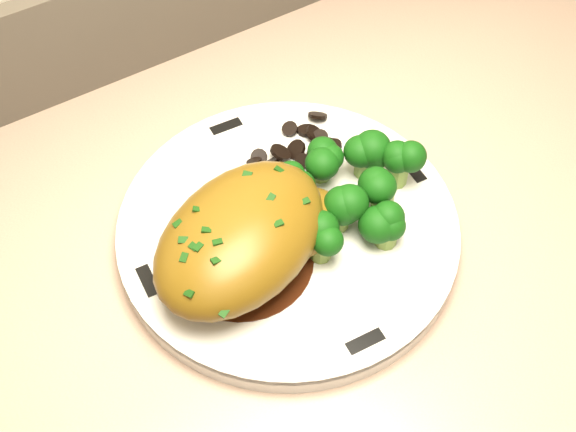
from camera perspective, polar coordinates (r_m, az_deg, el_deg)
plate at (r=0.64m, az=0.00°, el=-1.07°), size 0.38×0.38×0.02m
rim_accent_0 at (r=0.71m, az=-4.92°, el=7.05°), size 0.03×0.01×0.00m
rim_accent_1 at (r=0.61m, az=-11.00°, el=-5.06°), size 0.01×0.03×0.00m
rim_accent_2 at (r=0.58m, az=6.12°, el=-9.84°), size 0.03×0.01×0.00m
rim_accent_3 at (r=0.68m, az=9.83°, el=3.61°), size 0.01×0.03×0.00m
gravy_pool at (r=0.61m, az=-3.61°, el=-3.42°), size 0.12×0.12×0.00m
chicken_breast at (r=0.59m, az=-3.18°, el=-1.52°), size 0.20×0.17×0.07m
mushroom_pile at (r=0.68m, az=0.54°, el=5.16°), size 0.09×0.06×0.02m
broccoli_florets at (r=0.63m, az=5.05°, el=2.11°), size 0.13×0.12×0.05m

